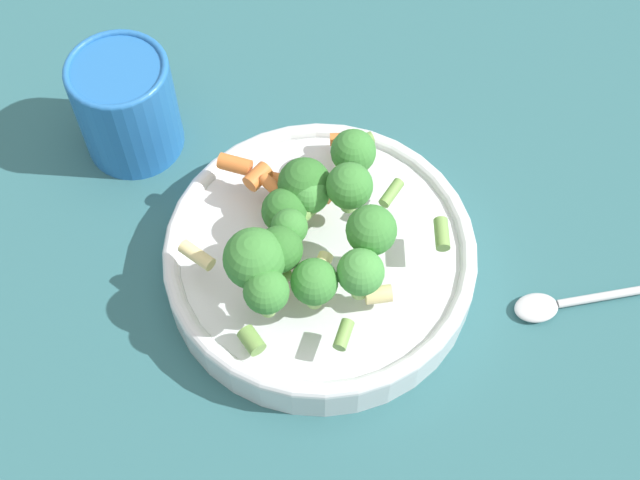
# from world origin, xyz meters

# --- Properties ---
(ground_plane) EXTENTS (3.00, 3.00, 0.00)m
(ground_plane) POSITION_xyz_m (0.00, 0.00, 0.00)
(ground_plane) COLOR #2D6066
(bowl) EXTENTS (0.25, 0.25, 0.04)m
(bowl) POSITION_xyz_m (0.00, 0.00, 0.02)
(bowl) COLOR silver
(bowl) RESTS_ON ground_plane
(pasta_salad) EXTENTS (0.20, 0.21, 0.08)m
(pasta_salad) POSITION_xyz_m (-0.00, 0.01, 0.08)
(pasta_salad) COLOR #8CB766
(pasta_salad) RESTS_ON bowl
(cup) EXTENTS (0.09, 0.09, 0.10)m
(cup) POSITION_xyz_m (0.14, 0.16, 0.05)
(cup) COLOR #2366B2
(cup) RESTS_ON ground_plane
(spoon) EXTENTS (0.05, 0.19, 0.01)m
(spoon) POSITION_xyz_m (-0.03, -0.22, 0.01)
(spoon) COLOR silver
(spoon) RESTS_ON ground_plane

